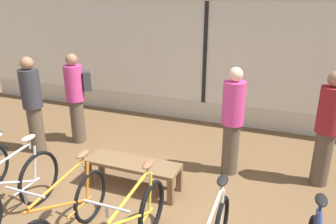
% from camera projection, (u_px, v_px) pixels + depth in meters
% --- Properties ---
extents(shop_back_wall, '(12.00, 0.08, 3.20)m').
position_uv_depth(shop_back_wall, '(205.00, 49.00, 6.94)').
color(shop_back_wall, beige).
rests_on(shop_back_wall, ground_plane).
extents(bicycle_left, '(0.46, 1.75, 1.06)m').
position_uv_depth(bicycle_left, '(11.00, 195.00, 4.01)').
color(bicycle_left, black).
rests_on(bicycle_left, ground_plane).
extents(bicycle_center_left, '(0.46, 1.71, 1.02)m').
position_uv_depth(bicycle_center_left, '(65.00, 217.00, 3.66)').
color(bicycle_center_left, black).
rests_on(bicycle_center_left, ground_plane).
extents(display_bench, '(1.40, 0.44, 0.43)m').
position_uv_depth(display_bench, '(133.00, 167.00, 4.79)').
color(display_bench, brown).
rests_on(display_bench, ground_plane).
extents(customer_near_rack, '(0.47, 0.47, 1.73)m').
position_uv_depth(customer_near_rack, '(232.00, 120.00, 5.03)').
color(customer_near_rack, brown).
rests_on(customer_near_rack, ground_plane).
extents(customer_by_window, '(0.56, 0.52, 1.72)m').
position_uv_depth(customer_by_window, '(76.00, 96.00, 6.14)').
color(customer_by_window, brown).
rests_on(customer_by_window, ground_plane).
extents(customer_mid_floor, '(0.48, 0.48, 1.75)m').
position_uv_depth(customer_mid_floor, '(33.00, 103.00, 5.74)').
color(customer_mid_floor, brown).
rests_on(customer_mid_floor, ground_plane).
extents(customer_near_bench, '(0.47, 0.47, 1.75)m').
position_uv_depth(customer_near_bench, '(327.00, 128.00, 4.71)').
color(customer_near_bench, brown).
rests_on(customer_near_bench, ground_plane).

